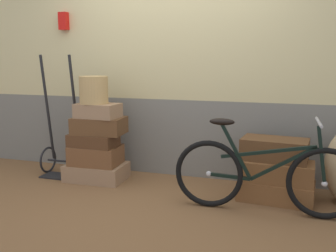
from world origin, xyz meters
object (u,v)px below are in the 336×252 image
at_px(suitcase_7, 275,149).
at_px(bicycle, 264,175).
at_px(wicker_basket, 94,90).
at_px(suitcase_5, 276,190).
at_px(suitcase_6, 276,171).
at_px(suitcase_3, 99,125).
at_px(luggage_trolley, 62,149).
at_px(suitcase_0, 97,172).
at_px(suitcase_1, 96,155).
at_px(suitcase_4, 98,111).
at_px(suitcase_2, 93,140).

xyz_separation_m(suitcase_7, bicycle, (-0.07, -0.38, -0.15)).
bearing_deg(wicker_basket, suitcase_5, -0.50).
bearing_deg(suitcase_5, bicycle, -101.23).
xyz_separation_m(suitcase_5, suitcase_6, (-0.00, -0.00, 0.19)).
distance_m(suitcase_3, luggage_trolley, 0.59).
bearing_deg(suitcase_0, suitcase_1, -69.04).
bearing_deg(wicker_basket, suitcase_7, 0.88).
height_order(suitcase_6, bicycle, bicycle).
bearing_deg(luggage_trolley, suitcase_4, -7.01).
xyz_separation_m(wicker_basket, luggage_trolley, (-0.47, 0.07, -0.69)).
relative_size(suitcase_3, suitcase_5, 0.79).
height_order(suitcase_4, suitcase_6, suitcase_4).
bearing_deg(suitcase_1, suitcase_2, -119.90).
bearing_deg(suitcase_3, luggage_trolley, 171.35).
relative_size(suitcase_1, wicker_basket, 1.74).
bearing_deg(bicycle, suitcase_4, 168.42).
distance_m(suitcase_1, suitcase_5, 1.91).
relative_size(suitcase_4, wicker_basket, 1.48).
bearing_deg(suitcase_5, suitcase_6, -141.30).
bearing_deg(suitcase_1, suitcase_4, -3.30).
bearing_deg(suitcase_3, suitcase_6, -5.59).
xyz_separation_m(suitcase_7, luggage_trolley, (-2.34, 0.04, -0.18)).
relative_size(suitcase_3, suitcase_4, 1.21).
distance_m(suitcase_5, wicker_basket, 2.10).
bearing_deg(suitcase_2, suitcase_4, 23.98).
xyz_separation_m(suitcase_5, suitcase_7, (-0.03, 0.05, 0.39)).
distance_m(suitcase_3, suitcase_7, 1.84).
bearing_deg(suitcase_5, luggage_trolley, -176.75).
height_order(suitcase_1, luggage_trolley, luggage_trolley).
relative_size(suitcase_0, suitcase_1, 1.21).
xyz_separation_m(suitcase_3, suitcase_5, (1.87, -0.04, -0.52)).
xyz_separation_m(suitcase_6, bicycle, (-0.10, -0.34, 0.05)).
relative_size(suitcase_0, suitcase_3, 1.17).
bearing_deg(suitcase_0, suitcase_4, -18.51).
height_order(suitcase_3, suitcase_7, suitcase_3).
height_order(suitcase_1, suitcase_7, suitcase_7).
bearing_deg(suitcase_3, bicycle, -16.41).
height_order(wicker_basket, bicycle, wicker_basket).
bearing_deg(bicycle, wicker_basket, 168.83).
bearing_deg(suitcase_3, suitcase_5, -5.50).
bearing_deg(suitcase_0, suitcase_7, -1.21).
height_order(suitcase_7, bicycle, bicycle).
distance_m(suitcase_2, suitcase_4, 0.33).
distance_m(suitcase_6, luggage_trolley, 2.37).
height_order(suitcase_5, wicker_basket, wicker_basket).
xyz_separation_m(suitcase_2, luggage_trolley, (-0.45, 0.09, -0.15)).
bearing_deg(suitcase_2, suitcase_6, 1.16).
bearing_deg(suitcase_2, suitcase_1, 63.75).
distance_m(wicker_basket, bicycle, 1.95).
bearing_deg(suitcase_0, suitcase_2, -101.10).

